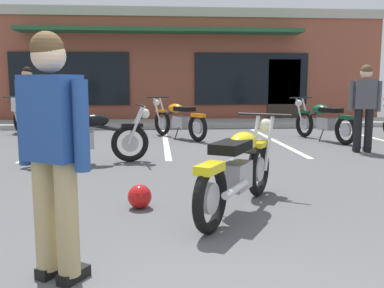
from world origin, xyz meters
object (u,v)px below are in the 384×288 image
Objects in this scene: motorcycle_red_sportbike at (323,121)px; helmet_on_pavement at (140,197)px; person_in_black_shirt at (28,101)px; person_by_back_row at (365,103)px; motorcycle_foreground_classic at (239,168)px; motorcycle_green_cafe_racer at (88,136)px; motorcycle_blue_standard at (178,119)px; person_in_shorts_foreground at (53,144)px; motorcycle_orange_scrambler at (30,115)px.

motorcycle_red_sportbike reaches higher than helmet_on_pavement.
person_in_black_shirt is 1.00× the size of person_by_back_row.
motorcycle_green_cafe_racer is at bearing 125.44° from motorcycle_foreground_classic.
motorcycle_red_sportbike is at bearing 51.60° from helmet_on_pavement.
person_in_shorts_foreground is at bearing -99.24° from motorcycle_blue_standard.
motorcycle_red_sportbike is 7.21m from motorcycle_orange_scrambler.
motorcycle_green_cafe_racer is 4.33m from person_in_shorts_foreground.
motorcycle_orange_scrambler is 7.88m from person_by_back_row.
motorcycle_foreground_classic is at bearing -55.43° from person_in_black_shirt.
person_in_black_shirt reaches higher than motorcycle_foreground_classic.
person_in_shorts_foreground reaches higher than helmet_on_pavement.
motorcycle_blue_standard is 7.55m from person_in_shorts_foreground.
motorcycle_orange_scrambler is (-7.04, 1.57, 0.07)m from motorcycle_red_sportbike.
person_by_back_row reaches higher than motorcycle_red_sportbike.
person_in_black_shirt is at bearing 123.55° from motorcycle_green_cafe_racer.
person_in_shorts_foreground is 6.87m from person_by_back_row.
person_in_black_shirt is (0.43, -1.60, 0.42)m from motorcycle_orange_scrambler.
person_in_shorts_foreground is (2.51, -8.33, 0.42)m from motorcycle_orange_scrambler.
motorcycle_red_sportbike and motorcycle_orange_scrambler have the same top height.
motorcycle_red_sportbike is at bearing -12.58° from motorcycle_orange_scrambler.
person_in_shorts_foreground is 1.92m from helmet_on_pavement.
motorcycle_green_cafe_racer is 1.22× the size of motorcycle_orange_scrambler.
motorcycle_green_cafe_racer reaches higher than helmet_on_pavement.
motorcycle_orange_scrambler reaches higher than helmet_on_pavement.
motorcycle_blue_standard is 1.10× the size of person_in_shorts_foreground.
motorcycle_green_cafe_racer is at bearing 109.90° from helmet_on_pavement.
motorcycle_red_sportbike is 8.15m from person_in_shorts_foreground.
motorcycle_red_sportbike is 5.56m from motorcycle_green_cafe_racer.
person_in_shorts_foreground is at bearing -106.52° from helmet_on_pavement.
person_in_shorts_foreground is at bearing -72.84° from person_in_black_shirt.
motorcycle_orange_scrambler is at bearing 105.20° from person_in_black_shirt.
motorcycle_red_sportbike is 1.22× the size of person_in_shorts_foreground.
person_in_shorts_foreground is at bearing -132.57° from person_by_back_row.
motorcycle_red_sportbike is at bearing 26.42° from motorcycle_green_cafe_racer.
person_by_back_row is at bearing -13.88° from person_in_black_shirt.
motorcycle_green_cafe_racer is (-1.66, -3.15, 0.00)m from motorcycle_blue_standard.
person_by_back_row is (6.73, -1.66, 0.00)m from person_in_black_shirt.
person_in_black_shirt reaches higher than motorcycle_orange_scrambler.
motorcycle_foreground_classic is 1.10× the size of motorcycle_orange_scrambler.
person_in_black_shirt and person_by_back_row have the same top height.
motorcycle_orange_scrambler is at bearing 106.79° from person_in_shorts_foreground.
person_in_shorts_foreground is 1.00× the size of person_by_back_row.
motorcycle_blue_standard is 0.88× the size of motorcycle_green_cafe_racer.
person_in_shorts_foreground reaches higher than motorcycle_green_cafe_racer.
motorcycle_blue_standard is at bearing 93.16° from motorcycle_foreground_classic.
person_in_black_shirt and person_in_shorts_foreground have the same top height.
motorcycle_blue_standard is at bearing 82.92° from helmet_on_pavement.
person_in_black_shirt reaches higher than motorcycle_green_cafe_racer.
person_in_shorts_foreground is (0.45, -4.28, 0.49)m from motorcycle_green_cafe_racer.
motorcycle_blue_standard is 4.21m from person_by_back_row.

